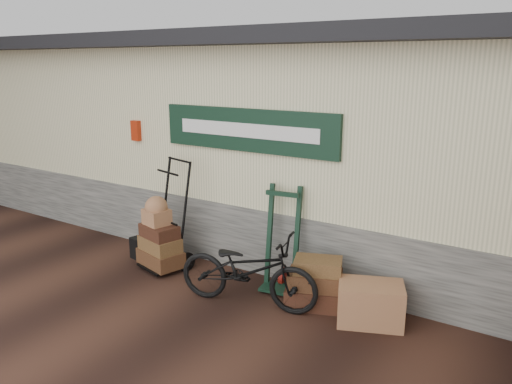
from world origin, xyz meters
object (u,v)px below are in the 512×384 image
green_barrow (282,239)px  suitcase_stack (315,282)px  porter_trolley (170,214)px  black_trunk (143,248)px  bicycle (248,266)px  wicker_hamper (370,303)px

green_barrow → suitcase_stack: 0.71m
porter_trolley → black_trunk: porter_trolley is taller
porter_trolley → green_barrow: size_ratio=1.17×
suitcase_stack → bicycle: bearing=-148.0°
green_barrow → wicker_hamper: bearing=-19.2°
porter_trolley → wicker_hamper: porter_trolley is taller
porter_trolley → green_barrow: porter_trolley is taller
wicker_hamper → green_barrow: bearing=169.5°
green_barrow → wicker_hamper: 1.36m
bicycle → wicker_hamper: bearing=-85.6°
porter_trolley → suitcase_stack: porter_trolley is taller
wicker_hamper → bicycle: bearing=-163.9°
porter_trolley → black_trunk: (-0.54, -0.00, -0.61)m
bicycle → suitcase_stack: bearing=-69.8°
suitcase_stack → black_trunk: (-2.77, -0.04, -0.14)m
suitcase_stack → wicker_hamper: suitcase_stack is taller
wicker_hamper → black_trunk: 3.46m
green_barrow → porter_trolley: bearing=179.7°
green_barrow → bicycle: bearing=-106.8°
porter_trolley → bicycle: (1.56, -0.38, -0.28)m
black_trunk → bicycle: size_ratio=0.19×
porter_trolley → bicycle: 1.63m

